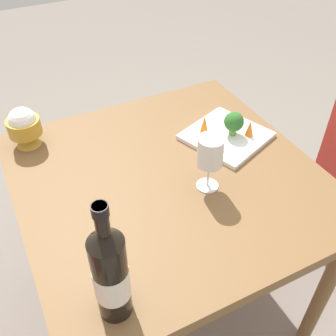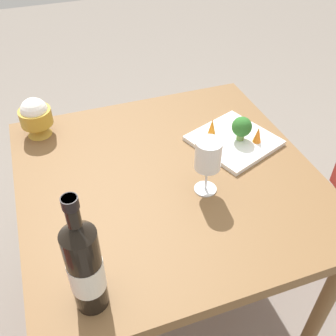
{
  "view_description": "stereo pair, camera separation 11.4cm",
  "coord_description": "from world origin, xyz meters",
  "px_view_note": "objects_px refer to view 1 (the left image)",
  "views": [
    {
      "loc": [
        0.41,
        0.82,
        1.56
      ],
      "look_at": [
        0.0,
        0.0,
        0.76
      ],
      "focal_mm": 42.06,
      "sensor_mm": 36.0,
      "label": 1
    },
    {
      "loc": [
        0.3,
        0.86,
        1.56
      ],
      "look_at": [
        0.0,
        0.0,
        0.76
      ],
      "focal_mm": 42.06,
      "sensor_mm": 36.0,
      "label": 2
    }
  ],
  "objects_px": {
    "wine_bottle": "(111,274)",
    "rice_bowl": "(24,126)",
    "serving_plate": "(226,136)",
    "carrot_garnish_right": "(204,124)",
    "broccoli_floret": "(234,122)",
    "wine_glass": "(210,153)",
    "carrot_garnish_left": "(250,128)"
  },
  "relations": [
    {
      "from": "wine_glass",
      "to": "carrot_garnish_right",
      "type": "bearing_deg",
      "value": -118.06
    },
    {
      "from": "rice_bowl",
      "to": "broccoli_floret",
      "type": "distance_m",
      "value": 0.7
    },
    {
      "from": "carrot_garnish_left",
      "to": "rice_bowl",
      "type": "bearing_deg",
      "value": -24.46
    },
    {
      "from": "serving_plate",
      "to": "carrot_garnish_left",
      "type": "height_order",
      "value": "carrot_garnish_left"
    },
    {
      "from": "wine_bottle",
      "to": "carrot_garnish_left",
      "type": "relative_size",
      "value": 5.77
    },
    {
      "from": "wine_bottle",
      "to": "serving_plate",
      "type": "xyz_separation_m",
      "value": [
        -0.58,
        -0.43,
        -0.13
      ]
    },
    {
      "from": "wine_glass",
      "to": "carrot_garnish_left",
      "type": "distance_m",
      "value": 0.3
    },
    {
      "from": "wine_bottle",
      "to": "rice_bowl",
      "type": "bearing_deg",
      "value": -86.13
    },
    {
      "from": "rice_bowl",
      "to": "serving_plate",
      "type": "xyz_separation_m",
      "value": [
        -0.62,
        0.27,
        -0.07
      ]
    },
    {
      "from": "wine_bottle",
      "to": "carrot_garnish_right",
      "type": "xyz_separation_m",
      "value": [
        -0.51,
        -0.48,
        -0.08
      ]
    },
    {
      "from": "serving_plate",
      "to": "carrot_garnish_right",
      "type": "xyz_separation_m",
      "value": [
        0.07,
        -0.04,
        0.04
      ]
    },
    {
      "from": "wine_glass",
      "to": "carrot_garnish_right",
      "type": "height_order",
      "value": "wine_glass"
    },
    {
      "from": "broccoli_floret",
      "to": "carrot_garnish_left",
      "type": "distance_m",
      "value": 0.06
    },
    {
      "from": "serving_plate",
      "to": "wine_bottle",
      "type": "bearing_deg",
      "value": 36.87
    },
    {
      "from": "wine_glass",
      "to": "carrot_garnish_left",
      "type": "height_order",
      "value": "wine_glass"
    },
    {
      "from": "wine_bottle",
      "to": "broccoli_floret",
      "type": "height_order",
      "value": "wine_bottle"
    },
    {
      "from": "serving_plate",
      "to": "broccoli_floret",
      "type": "distance_m",
      "value": 0.06
    },
    {
      "from": "wine_bottle",
      "to": "wine_glass",
      "type": "relative_size",
      "value": 1.89
    },
    {
      "from": "wine_bottle",
      "to": "broccoli_floret",
      "type": "distance_m",
      "value": 0.73
    },
    {
      "from": "wine_glass",
      "to": "broccoli_floret",
      "type": "xyz_separation_m",
      "value": [
        -0.2,
        -0.17,
        -0.06
      ]
    },
    {
      "from": "wine_bottle",
      "to": "serving_plate",
      "type": "bearing_deg",
      "value": -143.13
    },
    {
      "from": "wine_bottle",
      "to": "carrot_garnish_left",
      "type": "xyz_separation_m",
      "value": [
        -0.64,
        -0.39,
        -0.09
      ]
    },
    {
      "from": "broccoli_floret",
      "to": "carrot_garnish_left",
      "type": "height_order",
      "value": "broccoli_floret"
    },
    {
      "from": "broccoli_floret",
      "to": "carrot_garnish_right",
      "type": "xyz_separation_m",
      "value": [
        0.08,
        -0.05,
        -0.02
      ]
    },
    {
      "from": "wine_bottle",
      "to": "carrot_garnish_right",
      "type": "relative_size",
      "value": 5.09
    },
    {
      "from": "broccoli_floret",
      "to": "wine_glass",
      "type": "bearing_deg",
      "value": 40.17
    },
    {
      "from": "rice_bowl",
      "to": "carrot_garnish_right",
      "type": "bearing_deg",
      "value": 157.77
    },
    {
      "from": "wine_bottle",
      "to": "broccoli_floret",
      "type": "xyz_separation_m",
      "value": [
        -0.6,
        -0.42,
        -0.07
      ]
    },
    {
      "from": "carrot_garnish_left",
      "to": "wine_glass",
      "type": "bearing_deg",
      "value": 29.36
    },
    {
      "from": "rice_bowl",
      "to": "broccoli_floret",
      "type": "height_order",
      "value": "rice_bowl"
    },
    {
      "from": "serving_plate",
      "to": "carrot_garnish_right",
      "type": "height_order",
      "value": "carrot_garnish_right"
    },
    {
      "from": "rice_bowl",
      "to": "broccoli_floret",
      "type": "relative_size",
      "value": 1.65
    }
  ]
}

